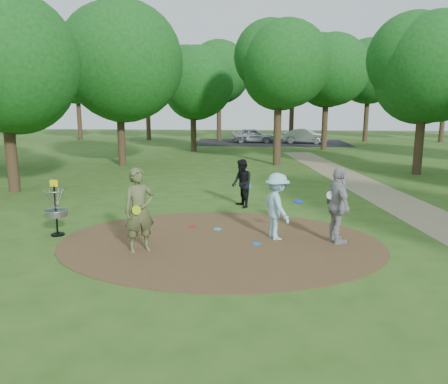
{
  "coord_description": "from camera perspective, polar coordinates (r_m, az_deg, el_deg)",
  "views": [
    {
      "loc": [
        0.97,
        -10.77,
        3.53
      ],
      "look_at": [
        0.0,
        1.2,
        1.1
      ],
      "focal_mm": 35.0,
      "sensor_mm": 36.0,
      "label": 1
    }
  ],
  "objects": [
    {
      "name": "ground",
      "position": [
        11.38,
        -0.49,
        -6.64
      ],
      "size": [
        100.0,
        100.0,
        0.0
      ],
      "primitive_type": "plane",
      "color": "#2D5119",
      "rests_on": "ground"
    },
    {
      "name": "dirt_clearing",
      "position": [
        11.38,
        -0.49,
        -6.59
      ],
      "size": [
        8.4,
        8.4,
        0.02
      ],
      "primitive_type": "cylinder",
      "color": "#47301C",
      "rests_on": "ground"
    },
    {
      "name": "footpath",
      "position": [
        14.36,
        27.19,
        -4.07
      ],
      "size": [
        7.55,
        39.89,
        0.01
      ],
      "primitive_type": "cube",
      "rotation": [
        0.0,
        0.0,
        0.14
      ],
      "color": "#8C7A5B",
      "rests_on": "ground"
    },
    {
      "name": "parking_lot",
      "position": [
        40.94,
        6.1,
        6.44
      ],
      "size": [
        14.0,
        8.0,
        0.01
      ],
      "primitive_type": "cube",
      "color": "black",
      "rests_on": "ground"
    },
    {
      "name": "player_observer_with_disc",
      "position": [
        10.66,
        -11.01,
        -2.34
      ],
      "size": [
        0.9,
        0.82,
        2.06
      ],
      "color": "#515A34",
      "rests_on": "ground"
    },
    {
      "name": "player_throwing_with_disc",
      "position": [
        11.54,
        6.93,
        -1.89
      ],
      "size": [
        1.22,
        1.31,
        1.77
      ],
      "color": "#95CBDE",
      "rests_on": "ground"
    },
    {
      "name": "player_walking_with_disc",
      "position": [
        15.05,
        2.35,
        1.12
      ],
      "size": [
        0.91,
        1.0,
        1.68
      ],
      "color": "black",
      "rests_on": "ground"
    },
    {
      "name": "player_waiting_with_disc",
      "position": [
        11.45,
        14.65,
        -1.76
      ],
      "size": [
        0.77,
        1.25,
        1.98
      ],
      "color": "#99999B",
      "rests_on": "ground"
    },
    {
      "name": "disc_ground_cyan",
      "position": [
        12.48,
        -0.85,
        -4.86
      ],
      "size": [
        0.22,
        0.22,
        0.02
      ],
      "primitive_type": "cylinder",
      "color": "#19A7CD",
      "rests_on": "dirt_clearing"
    },
    {
      "name": "disc_ground_blue",
      "position": [
        11.23,
        4.24,
        -6.76
      ],
      "size": [
        0.22,
        0.22,
        0.02
      ],
      "primitive_type": "cylinder",
      "color": "blue",
      "rests_on": "dirt_clearing"
    },
    {
      "name": "disc_ground_red",
      "position": [
        12.75,
        -4.08,
        -4.53
      ],
      "size": [
        0.22,
        0.22,
        0.02
      ],
      "primitive_type": "cylinder",
      "color": "#B51412",
      "rests_on": "dirt_clearing"
    },
    {
      "name": "car_left",
      "position": [
        40.77,
        3.81,
        7.39
      ],
      "size": [
        3.93,
        1.65,
        1.33
      ],
      "primitive_type": "imported",
      "rotation": [
        0.0,
        0.0,
        1.59
      ],
      "color": "#B2B4BA",
      "rests_on": "ground"
    },
    {
      "name": "car_right",
      "position": [
        40.48,
        10.52,
        7.18
      ],
      "size": [
        4.17,
        2.19,
        1.31
      ],
      "primitive_type": "imported",
      "rotation": [
        0.0,
        0.0,
        1.36
      ],
      "color": "#A6A7AE",
      "rests_on": "ground"
    },
    {
      "name": "disc_golf_basket",
      "position": [
        12.63,
        -21.16,
        -1.48
      ],
      "size": [
        0.63,
        0.63,
        1.54
      ],
      "color": "black",
      "rests_on": "ground"
    },
    {
      "name": "tree_ring",
      "position": [
        19.21,
        10.19,
        16.38
      ],
      "size": [
        37.59,
        45.37,
        9.02
      ],
      "color": "#332316",
      "rests_on": "ground"
    }
  ]
}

